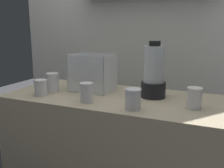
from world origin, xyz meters
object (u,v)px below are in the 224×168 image
object	(u,v)px
juice_cup_beet_left	(53,83)
carrot_display_bin	(92,79)
juice_cup_carrot_middle	(87,93)
juice_cup_mango_far_right	(194,99)
blender_pitcher	(154,74)
juice_cup_carrot_right	(133,100)
juice_cup_mango_far_left	(41,88)

from	to	relation	value
juice_cup_beet_left	carrot_display_bin	bearing A→B (deg)	34.30
juice_cup_carrot_middle	juice_cup_mango_far_right	world-z (taller)	juice_cup_mango_far_right
blender_pitcher	juice_cup_beet_left	distance (m)	0.70
juice_cup_beet_left	juice_cup_mango_far_right	world-z (taller)	juice_cup_beet_left
blender_pitcher	juice_cup_carrot_right	xyz separation A→B (m)	(-0.04, -0.29, -0.10)
blender_pitcher	juice_cup_mango_far_left	world-z (taller)	blender_pitcher
carrot_display_bin	juice_cup_carrot_middle	world-z (taller)	carrot_display_bin
juice_cup_carrot_middle	juice_cup_mango_far_right	size ratio (longest dim) A/B	0.99
juice_cup_mango_far_right	juice_cup_carrot_right	bearing A→B (deg)	-154.38
juice_cup_carrot_middle	juice_cup_mango_far_right	xyz separation A→B (m)	(0.61, 0.13, -0.00)
blender_pitcher	juice_cup_carrot_middle	distance (m)	0.44
carrot_display_bin	juice_cup_mango_far_left	size ratio (longest dim) A/B	2.64
juice_cup_mango_far_left	blender_pitcher	bearing A→B (deg)	20.74
juice_cup_mango_far_left	juice_cup_beet_left	world-z (taller)	juice_cup_beet_left
juice_cup_carrot_middle	juice_cup_beet_left	bearing A→B (deg)	159.50
juice_cup_mango_far_left	juice_cup_mango_far_right	bearing A→B (deg)	6.81
juice_cup_beet_left	juice_cup_carrot_right	bearing A→B (deg)	-13.06
juice_cup_mango_far_left	juice_cup_carrot_right	bearing A→B (deg)	-2.85
juice_cup_carrot_middle	carrot_display_bin	bearing A→B (deg)	111.20
carrot_display_bin	juice_cup_carrot_middle	xyz separation A→B (m)	(0.11, -0.28, -0.03)
juice_cup_beet_left	juice_cup_carrot_right	xyz separation A→B (m)	(0.64, -0.15, -0.01)
juice_cup_carrot_middle	blender_pitcher	bearing A→B (deg)	38.78
carrot_display_bin	blender_pitcher	world-z (taller)	blender_pitcher
juice_cup_mango_far_right	juice_cup_mango_far_left	bearing A→B (deg)	-173.19
juice_cup_mango_far_left	juice_cup_mango_far_right	size ratio (longest dim) A/B	0.90
juice_cup_carrot_middle	juice_cup_carrot_right	xyz separation A→B (m)	(0.30, -0.02, -0.00)
carrot_display_bin	juice_cup_mango_far_left	bearing A→B (deg)	-131.36
juice_cup_beet_left	juice_cup_carrot_middle	distance (m)	0.36
juice_cup_mango_far_left	juice_cup_beet_left	bearing A→B (deg)	84.83
juice_cup_carrot_right	juice_cup_mango_far_right	size ratio (longest dim) A/B	0.97
blender_pitcher	juice_cup_beet_left	world-z (taller)	blender_pitcher
juice_cup_carrot_middle	juice_cup_carrot_right	size ratio (longest dim) A/B	1.03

